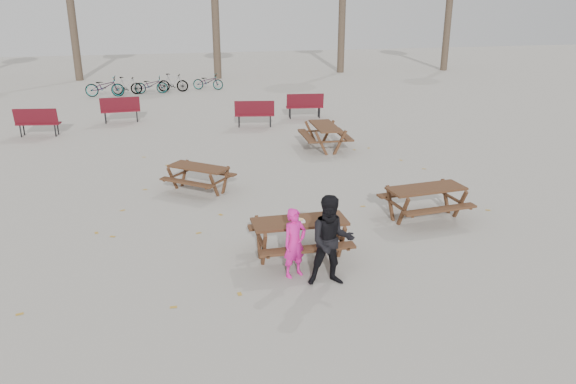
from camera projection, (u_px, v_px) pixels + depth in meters
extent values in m
plane|color=gray|center=(299.00, 257.00, 10.91)|extent=(80.00, 80.00, 0.00)
cube|color=#341C12|center=(300.00, 222.00, 10.66)|extent=(1.80, 0.70, 0.05)
cube|color=#341C12|center=(307.00, 249.00, 10.21)|extent=(1.80, 0.25, 0.05)
cube|color=#341C12|center=(292.00, 224.00, 11.31)|extent=(1.80, 0.25, 0.05)
cylinder|color=#341C12|center=(264.00, 250.00, 10.35)|extent=(0.08, 0.08, 0.73)
cylinder|color=#341C12|center=(258.00, 237.00, 10.91)|extent=(0.08, 0.08, 0.73)
cylinder|color=#341C12|center=(341.00, 243.00, 10.67)|extent=(0.08, 0.08, 0.73)
cylinder|color=#341C12|center=(332.00, 231.00, 11.22)|extent=(0.08, 0.08, 0.73)
cube|color=white|center=(300.00, 221.00, 10.55)|extent=(0.18, 0.11, 0.03)
ellipsoid|color=tan|center=(300.00, 219.00, 10.54)|extent=(0.14, 0.06, 0.05)
cylinder|color=silver|center=(298.00, 221.00, 10.41)|extent=(0.06, 0.06, 0.15)
cylinder|color=orange|center=(298.00, 222.00, 10.42)|extent=(0.07, 0.07, 0.05)
cylinder|color=white|center=(298.00, 217.00, 10.38)|extent=(0.03, 0.03, 0.02)
imported|color=#E21C92|center=(295.00, 243.00, 10.00)|extent=(0.55, 0.47, 1.29)
imported|color=black|center=(331.00, 241.00, 9.65)|extent=(0.87, 0.72, 1.64)
imported|color=black|center=(105.00, 87.00, 27.57)|extent=(1.95, 0.87, 0.99)
imported|color=black|center=(127.00, 86.00, 28.12)|extent=(1.52, 0.53, 0.90)
imported|color=black|center=(151.00, 85.00, 28.46)|extent=(1.68, 0.67, 0.87)
imported|color=black|center=(173.00, 83.00, 28.93)|extent=(1.61, 0.72, 0.93)
imported|color=black|center=(208.00, 82.00, 29.60)|extent=(1.70, 1.04, 0.85)
cylinder|color=#382B21|center=(73.00, 24.00, 31.83)|extent=(0.44, 0.44, 6.30)
cylinder|color=#382B21|center=(216.00, 27.00, 32.63)|extent=(0.44, 0.44, 5.95)
cylinder|color=#382B21|center=(342.00, 18.00, 35.09)|extent=(0.44, 0.44, 6.65)
cylinder|color=#382B21|center=(447.00, 29.00, 36.32)|extent=(0.44, 0.44, 5.25)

